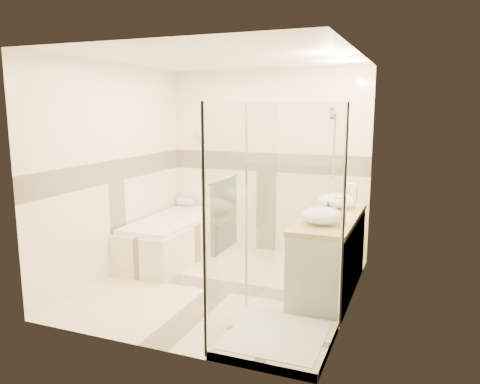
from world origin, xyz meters
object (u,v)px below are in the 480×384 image
at_px(vessel_sink_near, 336,200).
at_px(vanity, 329,254).
at_px(bathtub, 172,236).
at_px(vessel_sink_far, 322,215).
at_px(amenity_bottle_a, 328,209).
at_px(amenity_bottle_b, 329,210).
at_px(shower_enclosure, 267,283).

bearing_deg(vessel_sink_near, vanity, -87.42).
bearing_deg(bathtub, vanity, -9.25).
height_order(vessel_sink_near, vessel_sink_far, vessel_sink_near).
xyz_separation_m(vessel_sink_near, amenity_bottle_a, (0.00, -0.50, -0.00)).
relative_size(vessel_sink_far, amenity_bottle_a, 2.49).
bearing_deg(bathtub, vessel_sink_near, 2.51).
xyz_separation_m(vessel_sink_far, amenity_bottle_a, (0.00, 0.31, 0.00)).
distance_m(bathtub, vessel_sink_near, 2.22).
height_order(vessel_sink_far, amenity_bottle_b, vessel_sink_far).
distance_m(vanity, vessel_sink_near, 0.68).
bearing_deg(shower_enclosure, bathtub, 138.90).
relative_size(vanity, amenity_bottle_b, 11.70).
distance_m(vanity, vessel_sink_far, 0.63).
xyz_separation_m(bathtub, amenity_bottle_b, (2.13, -0.37, 0.61)).
relative_size(vanity, vessel_sink_far, 3.86).
relative_size(bathtub, shower_enclosure, 0.83).
bearing_deg(vanity, shower_enclosure, -102.97).
bearing_deg(vessel_sink_far, amenity_bottle_a, 90.00).
bearing_deg(shower_enclosure, vanity, 77.03).
height_order(vessel_sink_near, amenity_bottle_b, vessel_sink_near).
relative_size(bathtub, amenity_bottle_a, 10.08).
bearing_deg(amenity_bottle_a, shower_enclosure, -102.71).
bearing_deg(shower_enclosure, vessel_sink_far, 73.09).
bearing_deg(vessel_sink_far, vessel_sink_near, 90.00).
relative_size(vessel_sink_near, vessel_sink_far, 1.02).
bearing_deg(vessel_sink_near, amenity_bottle_b, -90.00).
bearing_deg(shower_enclosure, amenity_bottle_b, 77.73).
relative_size(vanity, amenity_bottle_a, 9.61).
height_order(vessel_sink_far, amenity_bottle_a, same).
distance_m(vessel_sink_near, vessel_sink_far, 0.82).
height_order(amenity_bottle_a, amenity_bottle_b, amenity_bottle_a).
xyz_separation_m(bathtub, amenity_bottle_a, (2.13, -0.41, 0.63)).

